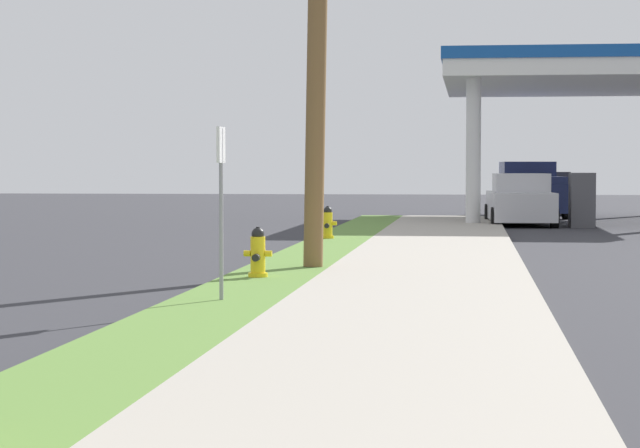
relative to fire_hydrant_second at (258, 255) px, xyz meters
name	(u,v)px	position (x,y,z in m)	size (l,w,h in m)	color
fire_hydrant_second	(258,255)	(0.00, 0.00, 0.00)	(0.42, 0.38, 0.74)	yellow
fire_hydrant_third	(328,224)	(-0.13, 10.27, 0.00)	(0.42, 0.37, 0.74)	yellow
utility_pole_midground	(318,1)	(0.64, 2.10, 4.02)	(1.02, 1.12, 8.52)	brown
street_sign_post	(221,176)	(0.10, -3.22, 1.19)	(0.05, 0.36, 2.12)	gray
car_silver_by_near_pump	(520,202)	(4.63, 20.11, 0.28)	(2.11, 4.57, 1.57)	#BCBCC1
truck_navy_at_forecourt	(530,191)	(5.24, 27.00, 0.47)	(2.49, 5.53, 1.97)	navy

